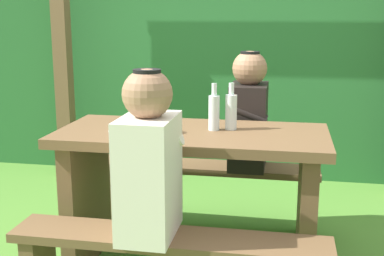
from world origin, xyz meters
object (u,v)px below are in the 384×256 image
Objects in this scene: cell_phone at (123,130)px; person_black_coat at (249,115)px; person_white_shirt at (149,160)px; picnic_table at (192,177)px; drinking_glass at (161,125)px; bottle_left at (214,111)px; bottle_right at (231,111)px; bench_far at (208,183)px.

person_black_coat is at bearing 78.93° from cell_phone.
cell_phone is at bearing -134.60° from person_black_coat.
person_white_shirt is 1.00× the size of person_black_coat.
picnic_table is at bearing 44.88° from cell_phone.
picnic_table is 0.34m from drinking_glass.
bottle_right is at bearing 20.20° from bottle_left.
person_black_coat reaches higher than drinking_glass.
bottle_right reaches higher than cell_phone.
person_white_shirt is 5.14× the size of cell_phone.
picnic_table is 5.68× the size of bottle_left.
person_black_coat is at bearing 57.24° from drinking_glass.
person_white_shirt reaches higher than bottle_left.
bottle_left is at bearing 25.19° from drinking_glass.
bench_far is at bearing 102.25° from bottle_left.
picnic_table is 1.00× the size of bench_far.
bottle_right is (0.19, 0.08, 0.35)m from picnic_table.
bottle_right is (0.28, 0.61, 0.11)m from person_white_shirt.
bottle_right is at bearing 65.63° from person_white_shirt.
person_white_shirt is (-0.08, -0.54, 0.24)m from picnic_table.
person_black_coat reaches higher than bottle_right.
picnic_table is at bearing 27.55° from drinking_glass.
person_black_coat is 8.26× the size of drinking_glass.
person_white_shirt is 1.13m from person_black_coat.
picnic_table is 1.95× the size of person_white_shirt.
bench_far is at bearing 90.00° from picnic_table.
cell_phone is (-0.54, -0.15, -0.09)m from bottle_right.
person_black_coat is 0.53m from bottle_left.
cell_phone is (-0.35, -0.61, 0.47)m from bench_far.
bottle_left reaches higher than picnic_table.
cell_phone reaches higher than picnic_table.
bottle_left reaches higher than drinking_glass.
bench_far is at bearing 112.53° from bottle_right.
bottle_right is (0.19, -0.47, 0.56)m from bench_far.
person_black_coat is (0.25, -0.00, 0.46)m from bench_far.
cell_phone is (-0.35, -0.07, 0.26)m from picnic_table.
cell_phone is at bearing -165.04° from bottle_right.
drinking_glass is at bearing -154.81° from bottle_left.
person_white_shirt reaches higher than drinking_glass.
bottle_right reaches higher than bench_far.
cell_phone is (-0.21, 0.00, -0.04)m from drinking_glass.
person_black_coat is at bearing 73.91° from bottle_left.
drinking_glass is (-0.14, -0.08, 0.30)m from picnic_table.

